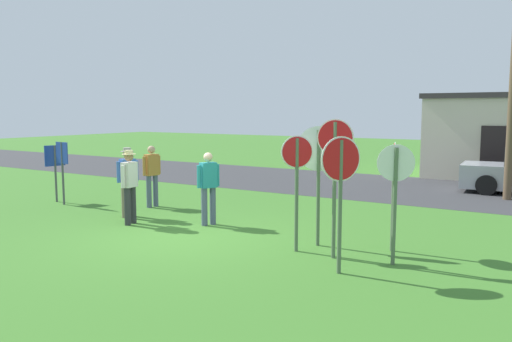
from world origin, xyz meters
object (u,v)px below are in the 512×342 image
object	(u,v)px
person_holding_notes	(208,183)
person_in_blue	(151,172)
stop_sign_rear_right	(394,179)
person_with_sunhat	(127,177)
info_panel_middle	(62,162)
person_in_teal	(130,183)
stop_sign_nearest	(340,181)
stop_sign_rear_left	(335,166)
stop_sign_center_cluster	(297,175)
stop_sign_low_front	(395,185)
stop_sign_far_back	(319,164)
info_panel_leftmost	(55,163)

from	to	relation	value
person_holding_notes	person_in_blue	bearing A→B (deg)	159.70
stop_sign_rear_right	person_with_sunhat	distance (m)	6.59
info_panel_middle	person_in_teal	bearing A→B (deg)	-13.62
person_in_blue	stop_sign_rear_right	bearing A→B (deg)	-7.90
stop_sign_nearest	info_panel_middle	world-z (taller)	stop_sign_nearest
stop_sign_rear_left	person_in_teal	xyz separation A→B (m)	(-5.15, 0.09, -0.69)
info_panel_middle	stop_sign_rear_right	bearing A→B (deg)	0.55
stop_sign_rear_right	person_holding_notes	distance (m)	4.34
person_holding_notes	stop_sign_center_cluster	bearing A→B (deg)	-18.85
stop_sign_low_front	person_in_teal	distance (m)	6.21
stop_sign_rear_right	stop_sign_nearest	bearing A→B (deg)	-100.07
stop_sign_far_back	person_holding_notes	bearing A→B (deg)	172.80
stop_sign_center_cluster	person_in_blue	bearing A→B (deg)	160.43
stop_sign_rear_right	info_panel_middle	bearing A→B (deg)	-179.45
stop_sign_rear_right	info_panel_leftmost	xyz separation A→B (m)	(-9.95, 0.10, -0.24)
stop_sign_center_cluster	info_panel_leftmost	xyz separation A→B (m)	(-8.42, 1.08, -0.31)
person_holding_notes	info_panel_middle	world-z (taller)	info_panel_middle
person_in_blue	info_panel_middle	world-z (taller)	info_panel_middle
stop_sign_center_cluster	person_with_sunhat	xyz separation A→B (m)	(-5.04, 0.62, -0.44)
stop_sign_rear_right	info_panel_leftmost	bearing A→B (deg)	179.41
stop_sign_nearest	stop_sign_low_front	world-z (taller)	stop_sign_nearest
person_holding_notes	stop_sign_rear_right	bearing A→B (deg)	0.32
stop_sign_far_back	info_panel_leftmost	xyz separation A→B (m)	(-8.59, 0.50, -0.49)
person_holding_notes	info_panel_middle	bearing A→B (deg)	-179.26
stop_sign_nearest	stop_sign_rear_left	xyz separation A→B (m)	(-0.43, 0.77, 0.15)
stop_sign_rear_left	stop_sign_center_cluster	world-z (taller)	stop_sign_rear_left
stop_sign_rear_right	info_panel_leftmost	distance (m)	9.95
stop_sign_low_front	person_with_sunhat	bearing A→B (deg)	175.68
stop_sign_far_back	stop_sign_nearest	bearing A→B (deg)	-53.44
info_panel_middle	stop_sign_rear_left	bearing A→B (deg)	-6.18
stop_sign_far_back	info_panel_middle	xyz separation A→B (m)	(-8.02, 0.31, -0.40)
stop_sign_low_front	person_in_blue	bearing A→B (deg)	165.82
stop_sign_far_back	stop_sign_rear_right	bearing A→B (deg)	16.43
person_with_sunhat	person_in_blue	bearing A→B (deg)	108.73
stop_sign_far_back	person_in_blue	world-z (taller)	stop_sign_far_back
stop_sign_low_front	info_panel_leftmost	xyz separation A→B (m)	(-10.24, 0.98, -0.25)
stop_sign_rear_right	stop_sign_center_cluster	distance (m)	1.81
person_with_sunhat	info_panel_leftmost	distance (m)	3.42
stop_sign_nearest	person_in_blue	xyz separation A→B (m)	(-6.70, 2.77, -0.54)
stop_sign_rear_left	info_panel_leftmost	distance (m)	9.28
stop_sign_far_back	stop_sign_center_cluster	world-z (taller)	stop_sign_far_back
stop_sign_low_front	person_holding_notes	bearing A→B (deg)	169.57
person_in_teal	stop_sign_low_front	bearing A→B (deg)	0.54
stop_sign_far_back	person_with_sunhat	bearing A→B (deg)	179.51
person_in_blue	info_panel_middle	size ratio (longest dim) A/B	0.95
stop_sign_nearest	person_with_sunhat	xyz separation A→B (m)	(-6.25, 1.44, -0.51)
stop_sign_nearest	stop_sign_center_cluster	bearing A→B (deg)	145.93
person_in_teal	info_panel_middle	distance (m)	3.58
stop_sign_center_cluster	person_in_teal	distance (m)	4.40
person_with_sunhat	stop_sign_low_front	bearing A→B (deg)	-4.32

